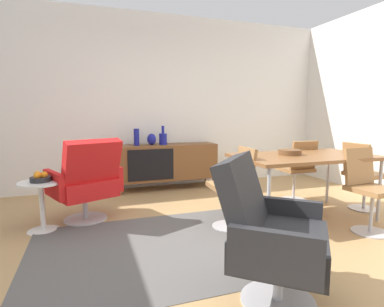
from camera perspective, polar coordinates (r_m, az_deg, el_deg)
The scene contains 17 objects.
ground_plane at distance 2.89m, azimuth 2.04°, elevation -17.35°, with size 8.32×8.32×0.00m, color tan.
wall_back at distance 5.14m, azimuth -8.44°, elevation 9.48°, with size 6.80×0.12×2.80m, color white.
sideboard at distance 4.96m, azimuth -4.76°, elevation -1.53°, with size 1.60×0.45×0.72m.
vase_cobalt at distance 4.82m, azimuth -10.29°, elevation 3.02°, with size 0.08×0.08×0.26m.
vase_sculptural_dark at distance 4.86m, azimuth -7.53°, elevation 2.64°, with size 0.14×0.14×0.18m.
vase_ceramic_small at distance 4.90m, azimuth -5.42°, elevation 2.83°, with size 0.12×0.12×0.30m.
dining_table at distance 3.75m, azimuth 20.22°, elevation -0.90°, with size 1.60×0.90×0.74m.
wooden_bowl_on_table at distance 3.70m, azimuth 17.73°, elevation 0.23°, with size 0.26×0.26×0.06m, color brown.
dining_chair_far_end at distance 4.40m, azimuth 29.15°, elevation -3.23°, with size 0.44×0.42×0.86m.
dining_chair_front_right at distance 3.64m, azimuth 29.92°, elevation -5.36°, with size 0.42×0.44×0.86m.
dining_chair_near_window at distance 3.31m, azimuth 7.97°, elevation -5.60°, with size 0.44×0.42×0.86m.
dining_chair_back_right at distance 4.43m, azimuth 19.05°, elevation -2.60°, with size 0.41×0.43×0.86m.
lounge_chair_red at distance 3.63m, azimuth -19.02°, elevation -4.80°, with size 0.86×0.84×0.95m.
armchair_black_shell at distance 2.08m, azimuth 14.14°, elevation -13.83°, with size 0.90×0.91×0.95m.
side_table_round at distance 3.56m, azimuth -26.16°, elevation -7.84°, with size 0.44×0.44×0.52m.
fruit_bowl at distance 3.50m, azimuth -26.42°, elevation -4.07°, with size 0.20×0.20×0.11m.
area_rug at distance 2.91m, azimuth -6.90°, elevation -17.13°, with size 2.20×1.70×0.01m, color #595654.
Camera 1 is at (-0.94, -2.45, 1.22)m, focal length 28.65 mm.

